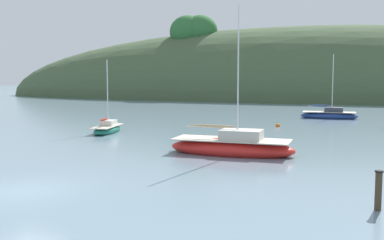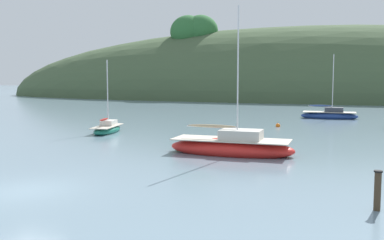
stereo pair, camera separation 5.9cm
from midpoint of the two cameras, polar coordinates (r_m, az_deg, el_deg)
ground_plane at (r=20.25m, az=-20.35°, el=-8.47°), size 400.00×400.00×0.00m
far_shoreline_hill at (r=99.94m, az=12.97°, el=2.66°), size 150.00×36.00×34.48m
sailboat_teal_outer at (r=39.16m, az=-10.79°, el=-1.12°), size 2.62×5.15×6.46m
sailboat_yellow_far at (r=54.20m, az=17.30°, el=0.61°), size 6.54×2.46×7.66m
sailboat_orange_cutter at (r=27.74m, az=5.20°, el=-3.45°), size 7.97×2.92×9.39m
mooring_buoy_inner at (r=43.73m, az=11.03°, el=-0.72°), size 0.44×0.44×0.54m
jetty_piling at (r=17.38m, az=22.84°, el=-8.31°), size 0.30×0.30×1.46m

